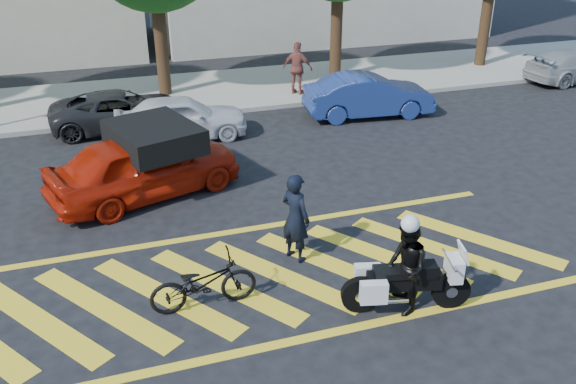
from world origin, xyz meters
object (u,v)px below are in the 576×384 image
object	(u,v)px
red_convertible	(145,166)
officer_bike	(296,217)
parked_mid_right	(181,117)
parked_right	(369,96)
officer_moto	(406,268)
parked_far_right	(575,66)
parked_mid_left	(121,111)
police_motorcycle	(405,283)
bicycle	(203,283)

from	to	relation	value
red_convertible	officer_bike	bearing A→B (deg)	-164.61
parked_mid_right	parked_right	bearing A→B (deg)	-86.64
officer_bike	officer_moto	world-z (taller)	officer_bike
parked_mid_right	parked_right	xyz separation A→B (m)	(6.12, 0.14, 0.03)
parked_right	parked_far_right	size ratio (longest dim) A/B	1.01
parked_mid_left	parked_far_right	distance (m)	17.02
officer_moto	parked_mid_left	bearing A→B (deg)	-146.52
officer_moto	parked_mid_right	distance (m)	9.76
police_motorcycle	red_convertible	size ratio (longest dim) A/B	0.49
parked_mid_left	parked_right	distance (m)	7.84
police_motorcycle	officer_moto	xyz separation A→B (m)	(-0.02, -0.01, 0.32)
police_motorcycle	parked_far_right	world-z (taller)	parked_far_right
parked_mid_left	parked_mid_right	world-z (taller)	parked_mid_right
police_motorcycle	parked_mid_right	size ratio (longest dim) A/B	0.59
red_convertible	bicycle	bearing A→B (deg)	167.38
parked_far_right	parked_right	bearing A→B (deg)	92.30
police_motorcycle	officer_moto	distance (m)	0.32
officer_moto	parked_far_right	xyz separation A→B (m)	(13.09, 10.88, -0.27)
bicycle	parked_right	world-z (taller)	parked_right
bicycle	police_motorcycle	distance (m)	3.50
officer_moto	parked_mid_left	size ratio (longest dim) A/B	0.41
parked_mid_left	parked_right	world-z (taller)	parked_right
officer_bike	parked_right	bearing A→B (deg)	-62.80
red_convertible	parked_right	world-z (taller)	red_convertible
bicycle	red_convertible	size ratio (longest dim) A/B	0.41
bicycle	parked_far_right	size ratio (longest dim) A/B	0.46
bicycle	parked_mid_left	bearing A→B (deg)	3.07
red_convertible	parked_far_right	distance (m)	17.53
red_convertible	parked_mid_right	bearing A→B (deg)	-40.19
police_motorcycle	parked_mid_left	world-z (taller)	parked_mid_left
parked_mid_left	parked_far_right	size ratio (longest dim) A/B	1.02
officer_moto	red_convertible	xyz separation A→B (m)	(-3.74, 5.97, -0.09)
officer_moto	red_convertible	world-z (taller)	officer_moto
red_convertible	parked_mid_right	size ratio (longest dim) A/B	1.19
parked_mid_right	officer_moto	bearing A→B (deg)	-164.27
parked_right	parked_far_right	distance (m)	9.36
bicycle	parked_mid_left	distance (m)	9.73
red_convertible	parked_right	xyz separation A→B (m)	(7.55, 3.65, -0.09)
bicycle	parked_right	distance (m)	11.04
parked_far_right	officer_moto	bearing A→B (deg)	124.31
parked_mid_right	parked_far_right	world-z (taller)	parked_mid_right
officer_bike	parked_right	distance (m)	9.00
police_motorcycle	parked_mid_right	world-z (taller)	parked_mid_right
police_motorcycle	parked_mid_right	distance (m)	9.75
parked_right	bicycle	bearing A→B (deg)	146.13
officer_moto	parked_mid_right	bearing A→B (deg)	-152.67
police_motorcycle	red_convertible	xyz separation A→B (m)	(-3.76, 5.96, 0.23)
officer_moto	parked_far_right	world-z (taller)	officer_moto
parked_mid_left	police_motorcycle	bearing A→B (deg)	-158.23
bicycle	red_convertible	bearing A→B (deg)	4.69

